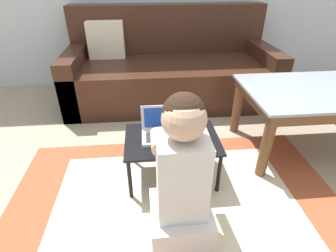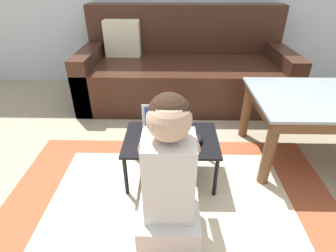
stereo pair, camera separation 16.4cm
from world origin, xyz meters
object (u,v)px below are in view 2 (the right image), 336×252
object	(u,v)px
couch	(183,70)
coffee_table	(334,106)
laptop_desk	(171,143)
laptop	(163,132)
person_seated	(169,181)
computer_mouse	(197,139)

from	to	relation	value
couch	coffee_table	bearing A→B (deg)	-47.36
laptop_desk	laptop	distance (m)	0.09
person_seated	coffee_table	bearing A→B (deg)	32.18
couch	computer_mouse	distance (m)	1.33
laptop	person_seated	distance (m)	0.48
coffee_table	laptop	distance (m)	1.16
laptop_desk	laptop	size ratio (longest dim) A/B	2.18
coffee_table	laptop_desk	xyz separation A→B (m)	(-1.09, -0.24, -0.15)
laptop_desk	computer_mouse	size ratio (longest dim) A/B	6.39
couch	coffee_table	xyz separation A→B (m)	(0.97, -1.06, 0.12)
laptop_desk	laptop	xyz separation A→B (m)	(-0.05, 0.02, 0.07)
couch	laptop	distance (m)	1.28
laptop	computer_mouse	world-z (taller)	laptop
couch	coffee_table	distance (m)	1.44
person_seated	laptop	bearing A→B (deg)	95.58
coffee_table	laptop	size ratio (longest dim) A/B	4.05
computer_mouse	laptop_desk	bearing A→B (deg)	169.36
laptop_desk	person_seated	size ratio (longest dim) A/B	0.72
laptop_desk	computer_mouse	world-z (taller)	computer_mouse
computer_mouse	person_seated	xyz separation A→B (m)	(-0.16, -0.42, 0.04)
coffee_table	computer_mouse	size ratio (longest dim) A/B	11.88
couch	person_seated	xyz separation A→B (m)	(-0.12, -1.75, 0.07)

